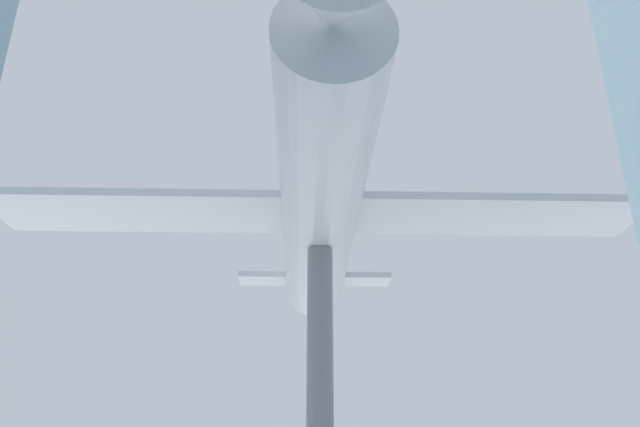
{
  "coord_description": "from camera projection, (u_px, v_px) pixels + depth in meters",
  "views": [
    {
      "loc": [
        -0.46,
        13.23,
        1.97
      ],
      "look_at": [
        0.0,
        0.0,
        7.48
      ],
      "focal_mm": 35.0,
      "sensor_mm": 36.0,
      "label": 1
    }
  ],
  "objects": [
    {
      "name": "support_pylon_central",
      "position": [
        320.0,
        402.0,
        12.73
      ],
      "size": [
        0.57,
        0.57,
        6.6
      ],
      "color": "slate",
      "rests_on": "ground_plane"
    },
    {
      "name": "suspended_airplane",
      "position": [
        320.0,
        209.0,
        14.11
      ],
      "size": [
        14.87,
        14.55,
        3.01
      ],
      "rotation": [
        0.0,
        0.0,
        0.06
      ],
      "color": "#B2B7BC",
      "rests_on": "support_pylon_central"
    }
  ]
}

